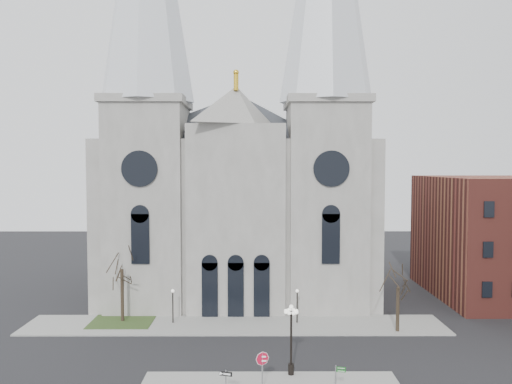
{
  "coord_description": "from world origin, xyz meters",
  "views": [
    {
      "loc": [
        1.9,
        -35.93,
        15.27
      ],
      "look_at": [
        2.02,
        8.0,
        12.97
      ],
      "focal_mm": 35.0,
      "sensor_mm": 36.0,
      "label": 1
    }
  ],
  "objects_px": {
    "stop_sign": "(262,363)",
    "street_name_sign": "(337,378)",
    "globe_lamp": "(291,331)",
    "one_way_sign": "(226,380)"
  },
  "relations": [
    {
      "from": "globe_lamp",
      "to": "street_name_sign",
      "type": "relative_size",
      "value": 2.4
    },
    {
      "from": "globe_lamp",
      "to": "one_way_sign",
      "type": "xyz_separation_m",
      "value": [
        -4.5,
        -4.0,
        -1.86
      ]
    },
    {
      "from": "one_way_sign",
      "to": "street_name_sign",
      "type": "relative_size",
      "value": 0.94
    },
    {
      "from": "globe_lamp",
      "to": "one_way_sign",
      "type": "height_order",
      "value": "globe_lamp"
    },
    {
      "from": "globe_lamp",
      "to": "stop_sign",
      "type": "bearing_deg",
      "value": -130.02
    },
    {
      "from": "stop_sign",
      "to": "one_way_sign",
      "type": "distance_m",
      "value": 2.84
    },
    {
      "from": "stop_sign",
      "to": "street_name_sign",
      "type": "xyz_separation_m",
      "value": [
        4.86,
        -1.09,
        -0.61
      ]
    },
    {
      "from": "stop_sign",
      "to": "globe_lamp",
      "type": "bearing_deg",
      "value": 49.76
    },
    {
      "from": "stop_sign",
      "to": "street_name_sign",
      "type": "height_order",
      "value": "stop_sign"
    },
    {
      "from": "globe_lamp",
      "to": "street_name_sign",
      "type": "xyz_separation_m",
      "value": [
        2.74,
        -3.62,
        -1.96
      ]
    }
  ]
}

